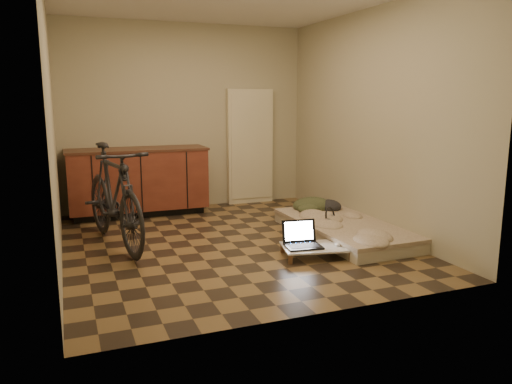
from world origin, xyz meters
name	(u,v)px	position (x,y,z in m)	size (l,w,h in m)	color
room_shell	(230,124)	(0.00, 0.00, 1.30)	(3.50, 4.00, 2.60)	brown
cabinets	(138,181)	(-0.75, 1.70, 0.47)	(1.84, 0.62, 0.91)	black
appliance_panel	(250,147)	(0.95, 1.94, 0.85)	(0.70, 0.10, 1.70)	beige
bicycle	(113,191)	(-1.20, 0.32, 0.60)	(0.55, 1.87, 1.21)	black
futon	(344,229)	(1.30, -0.22, 0.08)	(0.96, 1.93, 0.16)	#BAB194
clothing_pile	(317,200)	(1.34, 0.52, 0.27)	(0.54, 0.45, 0.22)	#323A22
headphones	(330,216)	(1.14, -0.18, 0.24)	(0.24, 0.22, 0.16)	black
lap_desk	(316,247)	(0.63, -0.79, 0.10)	(0.74, 0.56, 0.11)	brown
laptop	(302,241)	(0.51, -0.73, 0.16)	(0.39, 0.36, 0.24)	black
mouse	(337,244)	(0.84, -0.85, 0.13)	(0.06, 0.10, 0.03)	white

